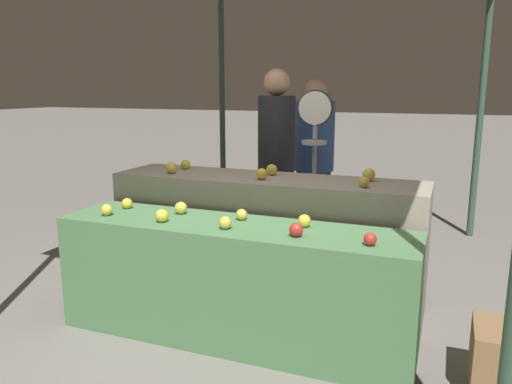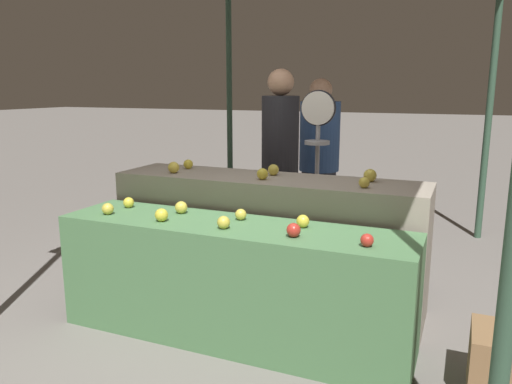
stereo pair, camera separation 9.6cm
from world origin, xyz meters
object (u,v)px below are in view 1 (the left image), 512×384
produce_scale (314,144)px  person_customer_left (314,152)px  person_vendor_at_scale (276,153)px  wooden_crate_side (509,363)px

produce_scale → person_customer_left: size_ratio=0.94×
person_customer_left → person_vendor_at_scale: bearing=93.0°
wooden_crate_side → produce_scale: bearing=138.8°
person_vendor_at_scale → person_customer_left: bearing=-109.6°
person_customer_left → wooden_crate_side: 2.80m
person_vendor_at_scale → person_customer_left: 0.67m
produce_scale → wooden_crate_side: produce_scale is taller
produce_scale → person_vendor_at_scale: person_vendor_at_scale is taller
person_vendor_at_scale → person_customer_left: (0.18, 0.65, -0.06)m
person_vendor_at_scale → wooden_crate_side: person_vendor_at_scale is taller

